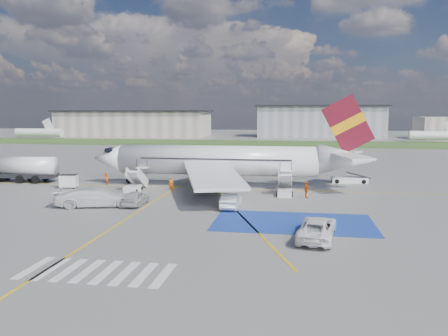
% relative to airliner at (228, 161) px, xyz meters
% --- Properties ---
extents(ground, '(400.00, 400.00, 0.00)m').
position_rel_airliner_xyz_m(ground, '(-1.51, -14.00, -3.39)').
color(ground, '#60605E').
rests_on(ground, ground).
extents(grass_strip, '(400.00, 30.00, 0.01)m').
position_rel_airliner_xyz_m(grass_strip, '(-1.51, 81.00, -3.39)').
color(grass_strip, '#2D4C1E').
rests_on(grass_strip, ground).
extents(taxiway_line_main, '(120.00, 0.20, 0.01)m').
position_rel_airliner_xyz_m(taxiway_line_main, '(-1.51, -2.00, -3.39)').
color(taxiway_line_main, gold).
rests_on(taxiway_line_main, ground).
extents(taxiway_line_cross, '(0.20, 60.00, 0.01)m').
position_rel_airliner_xyz_m(taxiway_line_cross, '(-6.51, -24.00, -3.39)').
color(taxiway_line_cross, gold).
rests_on(taxiway_line_cross, ground).
extents(taxiway_line_diag, '(20.71, 56.45, 0.01)m').
position_rel_airliner_xyz_m(taxiway_line_diag, '(-1.51, -2.00, -3.39)').
color(taxiway_line_diag, gold).
rests_on(taxiway_line_diag, ground).
extents(staging_box, '(14.00, 8.00, 0.01)m').
position_rel_airliner_xyz_m(staging_box, '(8.49, -18.00, -3.39)').
color(staging_box, navy).
rests_on(staging_box, ground).
extents(crosswalk, '(9.00, 4.00, 0.01)m').
position_rel_airliner_xyz_m(crosswalk, '(-3.31, -32.00, -3.39)').
color(crosswalk, silver).
rests_on(crosswalk, ground).
extents(terminal_west, '(60.00, 22.00, 10.00)m').
position_rel_airliner_xyz_m(terminal_west, '(-56.51, 116.00, 1.61)').
color(terminal_west, gray).
rests_on(terminal_west, ground).
extents(terminal_centre, '(48.00, 18.00, 12.00)m').
position_rel_airliner_xyz_m(terminal_centre, '(18.49, 121.00, 2.61)').
color(terminal_centre, gray).
rests_on(terminal_centre, ground).
extents(airliner, '(36.81, 32.95, 11.92)m').
position_rel_airliner_xyz_m(airliner, '(0.00, 0.00, 0.00)').
color(airliner, silver).
rests_on(airliner, ground).
extents(airstairs_fwd, '(1.90, 5.20, 3.60)m').
position_rel_airliner_xyz_m(airstairs_fwd, '(-11.01, -5.30, -2.77)').
color(airstairs_fwd, silver).
rests_on(airstairs_fwd, ground).
extents(airstairs_aft, '(1.90, 5.20, 3.60)m').
position_rel_airliner_xyz_m(airstairs_aft, '(7.49, -5.30, -2.77)').
color(airstairs_aft, silver).
rests_on(airstairs_aft, ground).
extents(fuel_tanker, '(10.54, 3.24, 3.56)m').
position_rel_airliner_xyz_m(fuel_tanker, '(-29.25, -1.02, -1.89)').
color(fuel_tanker, black).
rests_on(fuel_tanker, ground).
extents(gpu_cart, '(2.33, 1.73, 1.76)m').
position_rel_airliner_xyz_m(gpu_cart, '(-20.02, -4.57, -2.60)').
color(gpu_cart, silver).
rests_on(gpu_cart, ground).
extents(belt_loader, '(5.24, 2.27, 1.54)m').
position_rel_airliner_xyz_m(belt_loader, '(16.11, 5.31, -3.01)').
color(belt_loader, silver).
rests_on(belt_loader, ground).
extents(car_silver_a, '(1.88, 4.59, 1.56)m').
position_rel_airliner_xyz_m(car_silver_a, '(-7.80, -13.29, -2.61)').
color(car_silver_a, '#A5A7AC').
rests_on(car_silver_a, ground).
extents(car_silver_b, '(1.72, 4.68, 1.53)m').
position_rel_airliner_xyz_m(car_silver_b, '(2.23, -12.95, -2.63)').
color(car_silver_b, silver).
rests_on(car_silver_b, ground).
extents(van_white_a, '(3.36, 5.92, 2.10)m').
position_rel_airliner_xyz_m(van_white_a, '(10.33, -22.44, -2.34)').
color(van_white_a, white).
rests_on(van_white_a, ground).
extents(van_white_b, '(6.86, 4.14, 2.51)m').
position_rel_airliner_xyz_m(van_white_b, '(-11.46, -14.50, -2.14)').
color(van_white_b, silver).
rests_on(van_white_b, ground).
extents(crew_fwd, '(0.74, 0.68, 1.69)m').
position_rel_airliner_xyz_m(crew_fwd, '(-6.51, -4.32, -2.55)').
color(crew_fwd, orange).
rests_on(crew_fwd, ground).
extents(crew_nose, '(0.70, 0.85, 1.60)m').
position_rel_airliner_xyz_m(crew_nose, '(-16.46, -1.32, -2.59)').
color(crew_nose, '#FF5C0D').
rests_on(crew_nose, ground).
extents(crew_aft, '(0.68, 1.18, 1.89)m').
position_rel_airliner_xyz_m(crew_aft, '(9.94, -6.46, -2.45)').
color(crew_aft, orange).
rests_on(crew_aft, ground).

